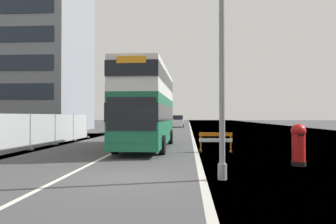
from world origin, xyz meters
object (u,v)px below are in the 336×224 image
object	(u,v)px
car_receding_mid	(138,123)
lamppost_foreground	(222,53)
red_pillar_postbox	(299,143)
roadworks_barrier	(216,140)
car_receding_far	(178,122)
car_oncoming_near	(127,124)
double_decker_bus	(147,106)

from	to	relation	value
car_receding_mid	lamppost_foreground	bearing A→B (deg)	-76.68
red_pillar_postbox	roadworks_barrier	distance (m)	5.32
red_pillar_postbox	car_receding_far	xyz separation A→B (m)	(-6.14, 42.01, 0.06)
red_pillar_postbox	car_receding_far	world-z (taller)	car_receding_far
lamppost_foreground	red_pillar_postbox	xyz separation A→B (m)	(3.35, 2.91, -3.06)
roadworks_barrier	car_receding_mid	xyz separation A→B (m)	(-8.89, 28.29, 0.31)
roadworks_barrier	car_oncoming_near	bearing A→B (deg)	113.88
red_pillar_postbox	car_receding_far	size ratio (longest dim) A/B	0.37
lamppost_foreground	car_receding_far	bearing A→B (deg)	93.55
car_oncoming_near	roadworks_barrier	bearing A→B (deg)	-66.12
lamppost_foreground	roadworks_barrier	xyz separation A→B (m)	(0.45, 7.36, -3.31)
roadworks_barrier	car_oncoming_near	size ratio (longest dim) A/B	0.45
car_receding_far	roadworks_barrier	bearing A→B (deg)	-85.06
double_decker_bus	red_pillar_postbox	distance (m)	9.62
double_decker_bus	car_receding_far	bearing A→B (deg)	88.71
double_decker_bus	car_oncoming_near	xyz separation A→B (m)	(-4.86, 18.10, -1.63)
red_pillar_postbox	roadworks_barrier	size ratio (longest dim) A/B	0.92
double_decker_bus	car_oncoming_near	bearing A→B (deg)	105.02
double_decker_bus	red_pillar_postbox	xyz separation A→B (m)	(6.94, -6.45, -1.67)
car_receding_mid	car_oncoming_near	bearing A→B (deg)	-90.03
red_pillar_postbox	car_receding_mid	bearing A→B (deg)	109.81
red_pillar_postbox	double_decker_bus	bearing A→B (deg)	137.12
lamppost_foreground	car_oncoming_near	distance (m)	28.89
car_oncoming_near	car_receding_far	bearing A→B (deg)	72.05
roadworks_barrier	lamppost_foreground	bearing A→B (deg)	-93.53
car_receding_far	car_oncoming_near	bearing A→B (deg)	-107.95
double_decker_bus	red_pillar_postbox	size ratio (longest dim) A/B	6.23
roadworks_barrier	car_receding_far	xyz separation A→B (m)	(-3.24, 37.56, 0.30)
lamppost_foreground	car_receding_far	world-z (taller)	lamppost_foreground
lamppost_foreground	car_oncoming_near	world-z (taller)	lamppost_foreground
double_decker_bus	roadworks_barrier	size ratio (longest dim) A/B	5.76
car_oncoming_near	red_pillar_postbox	bearing A→B (deg)	-64.33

